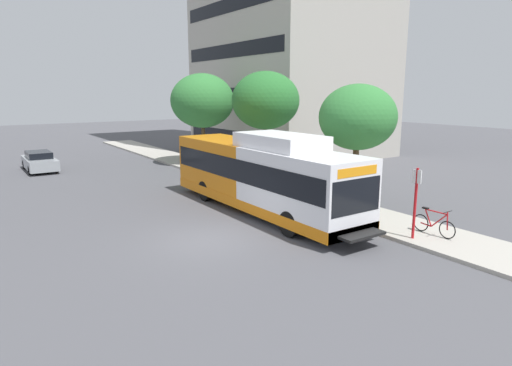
{
  "coord_description": "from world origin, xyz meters",
  "views": [
    {
      "loc": [
        -7.29,
        -13.7,
        5.38
      ],
      "look_at": [
        2.91,
        1.19,
        1.6
      ],
      "focal_mm": 30.65,
      "sensor_mm": 36.0,
      "label": 1
    }
  ],
  "objects_px": {
    "bus_stop_sign_pole": "(415,198)",
    "street_tree_far_block": "(202,101)",
    "street_tree_near_stop": "(358,118)",
    "bicycle_parked": "(434,224)",
    "parked_car_far_lane": "(40,161)",
    "transit_bus": "(261,175)",
    "street_tree_mid_block": "(266,101)"
  },
  "relations": [
    {
      "from": "bus_stop_sign_pole",
      "to": "street_tree_far_block",
      "type": "distance_m",
      "value": 19.96
    },
    {
      "from": "bus_stop_sign_pole",
      "to": "bicycle_parked",
      "type": "relative_size",
      "value": 1.48
    },
    {
      "from": "transit_bus",
      "to": "street_tree_near_stop",
      "type": "relative_size",
      "value": 2.19
    },
    {
      "from": "transit_bus",
      "to": "street_tree_far_block",
      "type": "height_order",
      "value": "street_tree_far_block"
    },
    {
      "from": "transit_bus",
      "to": "street_tree_mid_block",
      "type": "xyz_separation_m",
      "value": [
        4.35,
        5.74,
        3.15
      ]
    },
    {
      "from": "street_tree_near_stop",
      "to": "transit_bus",
      "type": "bearing_deg",
      "value": 154.39
    },
    {
      "from": "street_tree_near_stop",
      "to": "parked_car_far_lane",
      "type": "xyz_separation_m",
      "value": [
        -10.6,
        19.26,
        -3.57
      ]
    },
    {
      "from": "bicycle_parked",
      "to": "parked_car_far_lane",
      "type": "bearing_deg",
      "value": 112.1
    },
    {
      "from": "bicycle_parked",
      "to": "street_tree_far_block",
      "type": "xyz_separation_m",
      "value": [
        0.8,
        19.83,
        4.17
      ]
    },
    {
      "from": "parked_car_far_lane",
      "to": "street_tree_mid_block",
      "type": "bearing_deg",
      "value": -46.65
    },
    {
      "from": "bus_stop_sign_pole",
      "to": "bicycle_parked",
      "type": "height_order",
      "value": "bus_stop_sign_pole"
    },
    {
      "from": "bicycle_parked",
      "to": "street_tree_near_stop",
      "type": "height_order",
      "value": "street_tree_near_stop"
    },
    {
      "from": "bicycle_parked",
      "to": "parked_car_far_lane",
      "type": "distance_m",
      "value": 25.95
    },
    {
      "from": "bus_stop_sign_pole",
      "to": "bicycle_parked",
      "type": "xyz_separation_m",
      "value": [
        0.97,
        -0.19,
        -1.09
      ]
    },
    {
      "from": "transit_bus",
      "to": "parked_car_far_lane",
      "type": "bearing_deg",
      "value": 110.84
    },
    {
      "from": "street_tree_near_stop",
      "to": "parked_car_far_lane",
      "type": "height_order",
      "value": "street_tree_near_stop"
    },
    {
      "from": "bus_stop_sign_pole",
      "to": "parked_car_far_lane",
      "type": "xyz_separation_m",
      "value": [
        -8.79,
        23.85,
        -0.99
      ]
    },
    {
      "from": "street_tree_mid_block",
      "to": "parked_car_far_lane",
      "type": "bearing_deg",
      "value": 133.35
    },
    {
      "from": "bicycle_parked",
      "to": "street_tree_far_block",
      "type": "bearing_deg",
      "value": 87.69
    },
    {
      "from": "bus_stop_sign_pole",
      "to": "parked_car_far_lane",
      "type": "height_order",
      "value": "bus_stop_sign_pole"
    },
    {
      "from": "street_tree_near_stop",
      "to": "street_tree_mid_block",
      "type": "relative_size",
      "value": 0.87
    },
    {
      "from": "bicycle_parked",
      "to": "street_tree_far_block",
      "type": "height_order",
      "value": "street_tree_far_block"
    },
    {
      "from": "transit_bus",
      "to": "parked_car_far_lane",
      "type": "relative_size",
      "value": 2.72
    },
    {
      "from": "street_tree_mid_block",
      "to": "street_tree_far_block",
      "type": "height_order",
      "value": "street_tree_far_block"
    },
    {
      "from": "bicycle_parked",
      "to": "street_tree_mid_block",
      "type": "relative_size",
      "value": 0.27
    },
    {
      "from": "street_tree_near_stop",
      "to": "street_tree_far_block",
      "type": "distance_m",
      "value": 15.05
    },
    {
      "from": "bicycle_parked",
      "to": "parked_car_far_lane",
      "type": "xyz_separation_m",
      "value": [
        -9.76,
        24.04,
        0.1
      ]
    },
    {
      "from": "street_tree_mid_block",
      "to": "parked_car_far_lane",
      "type": "distance_m",
      "value": 16.49
    },
    {
      "from": "bus_stop_sign_pole",
      "to": "parked_car_far_lane",
      "type": "relative_size",
      "value": 0.58
    },
    {
      "from": "transit_bus",
      "to": "street_tree_far_block",
      "type": "distance_m",
      "value": 14.04
    },
    {
      "from": "street_tree_far_block",
      "to": "street_tree_near_stop",
      "type": "bearing_deg",
      "value": -89.86
    },
    {
      "from": "street_tree_mid_block",
      "to": "street_tree_far_block",
      "type": "distance_m",
      "value": 7.39
    }
  ]
}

